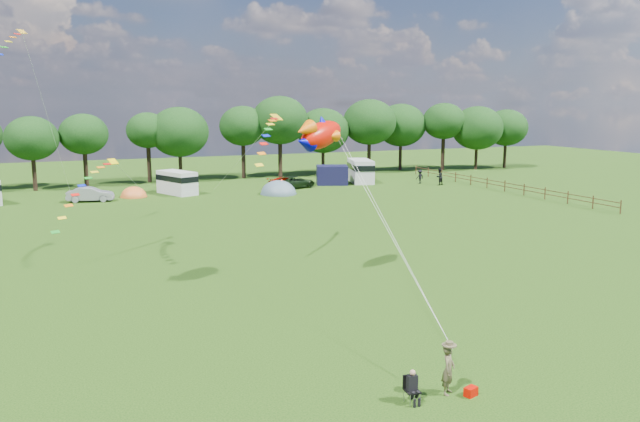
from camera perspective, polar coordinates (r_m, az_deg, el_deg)
name	(u,v)px	position (r m, az deg, el deg)	size (l,w,h in m)	color
ground_plane	(399,343)	(25.26, 7.22, -11.87)	(180.00, 180.00, 0.00)	black
tree_line	(210,128)	(77.24, -10.04, 7.46)	(102.98, 10.98, 10.27)	black
fence	(496,183)	(70.70, 15.78, 2.44)	(0.12, 33.12, 1.20)	#472D19
car_b	(90,194)	(63.72, -20.26, 1.44)	(1.50, 4.02, 1.42)	gray
car_c	(285,183)	(69.87, -3.19, 2.62)	(1.65, 3.92, 1.18)	#B60B00
car_d	(295,182)	(69.43, -2.33, 2.65)	(2.25, 4.96, 1.35)	black
campervan_c	(177,182)	(66.49, -12.94, 2.62)	(3.76, 5.30, 2.39)	silver
campervan_d	(361,170)	(74.75, 3.73, 3.75)	(3.75, 5.97, 2.72)	silver
tent_orange	(134,197)	(65.65, -16.65, 1.26)	(2.68, 2.93, 2.09)	orange
tent_greyblue	(278,194)	(65.05, -3.82, 1.57)	(3.81, 4.17, 2.83)	slate
awning_navy	(332,175)	(72.65, 1.10, 3.31)	(3.52, 2.86, 2.20)	black
kite_flyer	(448,370)	(21.14, 11.66, -14.03)	(0.60, 0.39, 1.64)	brown
camp_chair	(412,383)	(20.47, 8.39, -15.27)	(0.48, 0.48, 1.10)	#99999E
kite_bag	(471,392)	(21.43, 13.62, -15.75)	(0.42, 0.28, 0.30)	#BE0A00
fish_kite	(318,135)	(31.93, -0.16, 6.97)	(3.72, 2.86, 2.02)	red
streamer_kite_a	(4,56)	(47.80, -26.96, 12.53)	(3.30, 5.52, 5.74)	gold
streamer_kite_b	(90,183)	(40.35, -20.27, 2.45)	(4.26, 4.59, 3.78)	yellow
streamer_kite_c	(270,130)	(37.72, -4.61, 7.35)	(3.26, 4.97, 2.83)	gold
walker_a	(439,177)	(73.32, 10.85, 3.10)	(0.94, 0.58, 1.94)	black
walker_b	(420,177)	(74.28, 9.12, 3.12)	(1.06, 0.49, 1.65)	black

